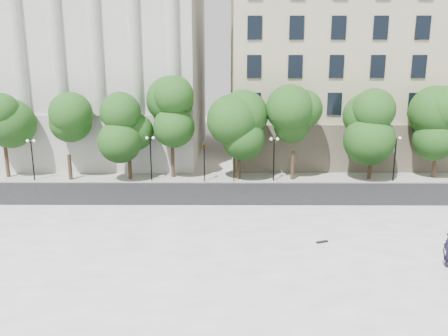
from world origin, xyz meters
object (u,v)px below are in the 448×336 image
at_px(traffic_light_west, 204,144).
at_px(person_lying, 448,262).
at_px(traffic_light_east, 234,145).
at_px(skateboard, 322,242).

xyz_separation_m(traffic_light_west, person_lying, (13.73, -18.62, -2.97)).
height_order(traffic_light_east, skateboard, traffic_light_east).
bearing_deg(traffic_light_east, traffic_light_west, 180.00).
distance_m(person_lying, skateboard, 6.73).
bearing_deg(person_lying, traffic_light_west, 130.27).
xyz_separation_m(traffic_light_east, skateboard, (5.02, -15.42, -3.15)).
relative_size(person_lying, skateboard, 2.42).
bearing_deg(traffic_light_west, person_lying, -53.61).
height_order(traffic_light_west, traffic_light_east, traffic_light_west).
bearing_deg(traffic_light_west, skateboard, -63.16).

